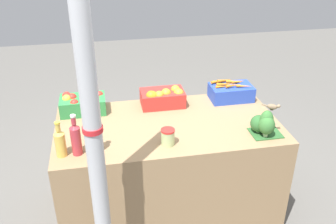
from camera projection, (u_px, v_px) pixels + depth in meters
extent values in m
plane|color=#605E59|center=(168.00, 207.00, 3.30)|extent=(10.00, 10.00, 0.00)
cube|color=#937551|center=(168.00, 168.00, 3.10)|extent=(1.72, 0.92, 0.85)
cylinder|color=#B7BABF|center=(95.00, 147.00, 2.05)|extent=(0.10, 0.10, 2.31)
cylinder|color=red|center=(93.00, 129.00, 1.99)|extent=(0.11, 0.11, 0.03)
cube|color=#2D8442|center=(83.00, 105.00, 3.04)|extent=(0.36, 0.23, 0.13)
sphere|color=red|center=(95.00, 99.00, 3.00)|extent=(0.08, 0.08, 0.08)
sphere|color=red|center=(72.00, 98.00, 3.02)|extent=(0.07, 0.07, 0.07)
sphere|color=red|center=(74.00, 103.00, 2.94)|extent=(0.07, 0.07, 0.07)
sphere|color=red|center=(68.00, 98.00, 3.01)|extent=(0.07, 0.07, 0.07)
sphere|color=red|center=(91.00, 96.00, 3.05)|extent=(0.06, 0.06, 0.06)
sphere|color=gold|center=(95.00, 97.00, 3.03)|extent=(0.07, 0.07, 0.07)
sphere|color=red|center=(87.00, 95.00, 3.05)|extent=(0.08, 0.08, 0.08)
sphere|color=red|center=(99.00, 95.00, 3.07)|extent=(0.06, 0.06, 0.06)
sphere|color=red|center=(67.00, 96.00, 3.05)|extent=(0.07, 0.07, 0.07)
sphere|color=red|center=(87.00, 100.00, 2.98)|extent=(0.07, 0.07, 0.07)
sphere|color=gold|center=(67.00, 99.00, 2.99)|extent=(0.07, 0.07, 0.07)
cube|color=red|center=(162.00, 98.00, 3.15)|extent=(0.36, 0.23, 0.13)
sphere|color=orange|center=(179.00, 94.00, 3.11)|extent=(0.09, 0.09, 0.09)
sphere|color=orange|center=(166.00, 93.00, 3.10)|extent=(0.08, 0.08, 0.08)
sphere|color=orange|center=(175.00, 90.00, 3.15)|extent=(0.08, 0.08, 0.08)
sphere|color=orange|center=(151.00, 96.00, 3.05)|extent=(0.09, 0.09, 0.09)
sphere|color=orange|center=(159.00, 95.00, 3.06)|extent=(0.07, 0.07, 0.07)
sphere|color=orange|center=(153.00, 96.00, 3.05)|extent=(0.09, 0.09, 0.09)
cube|color=#2847B7|center=(231.00, 92.00, 3.24)|extent=(0.36, 0.23, 0.13)
cone|color=orange|center=(234.00, 82.00, 3.24)|extent=(0.14, 0.07, 0.03)
cone|color=orange|center=(225.00, 80.00, 3.26)|extent=(0.14, 0.04, 0.03)
cone|color=orange|center=(219.00, 81.00, 3.26)|extent=(0.16, 0.06, 0.02)
cone|color=orange|center=(223.00, 86.00, 3.18)|extent=(0.13, 0.03, 0.02)
cone|color=orange|center=(222.00, 82.00, 3.27)|extent=(0.16, 0.03, 0.02)
cone|color=orange|center=(225.00, 84.00, 3.21)|extent=(0.15, 0.04, 0.03)
cone|color=orange|center=(238.00, 82.00, 3.26)|extent=(0.12, 0.04, 0.03)
cone|color=orange|center=(244.00, 86.00, 3.17)|extent=(0.14, 0.06, 0.02)
cone|color=orange|center=(234.00, 85.00, 3.17)|extent=(0.14, 0.04, 0.03)
cube|color=#2D602D|center=(265.00, 133.00, 2.76)|extent=(0.22, 0.18, 0.01)
ellipsoid|color=#387033|center=(266.00, 121.00, 2.68)|extent=(0.10, 0.10, 0.17)
cylinder|color=#B2C693|center=(265.00, 133.00, 2.73)|extent=(0.03, 0.03, 0.02)
ellipsoid|color=#2D602D|center=(259.00, 123.00, 2.74)|extent=(0.13, 0.13, 0.13)
cylinder|color=#B2C693|center=(258.00, 130.00, 2.77)|extent=(0.03, 0.03, 0.02)
ellipsoid|color=#387033|center=(267.00, 125.00, 2.67)|extent=(0.12, 0.12, 0.14)
cylinder|color=#B2C693|center=(265.00, 135.00, 2.71)|extent=(0.03, 0.03, 0.02)
cylinder|color=gold|center=(61.00, 145.00, 2.48)|extent=(0.07, 0.07, 0.17)
cone|color=gold|center=(59.00, 133.00, 2.43)|extent=(0.07, 0.07, 0.03)
cylinder|color=gold|center=(58.00, 127.00, 2.41)|extent=(0.03, 0.03, 0.05)
cylinder|color=gold|center=(57.00, 123.00, 2.40)|extent=(0.04, 0.04, 0.01)
cylinder|color=#B2333D|center=(76.00, 141.00, 2.48)|extent=(0.07, 0.07, 0.20)
cone|color=#B2333D|center=(74.00, 126.00, 2.43)|extent=(0.07, 0.07, 0.03)
cylinder|color=#B2333D|center=(73.00, 121.00, 2.41)|extent=(0.03, 0.03, 0.05)
cylinder|color=silver|center=(73.00, 116.00, 2.39)|extent=(0.04, 0.04, 0.01)
cylinder|color=gold|center=(94.00, 140.00, 2.51)|extent=(0.08, 0.08, 0.19)
cone|color=gold|center=(93.00, 127.00, 2.46)|extent=(0.08, 0.08, 0.03)
cylinder|color=gold|center=(92.00, 122.00, 2.44)|extent=(0.04, 0.04, 0.05)
cylinder|color=gold|center=(92.00, 117.00, 2.42)|extent=(0.04, 0.04, 0.01)
cylinder|color=#B2C684|center=(168.00, 138.00, 2.61)|extent=(0.09, 0.09, 0.11)
cylinder|color=red|center=(168.00, 130.00, 2.58)|extent=(0.10, 0.10, 0.01)
cube|color=#4C3D2D|center=(272.00, 110.00, 2.65)|extent=(0.02, 0.02, 0.01)
ellipsoid|color=#7A664C|center=(272.00, 107.00, 2.64)|extent=(0.08, 0.07, 0.04)
sphere|color=#897556|center=(279.00, 106.00, 2.62)|extent=(0.03, 0.03, 0.03)
cone|color=#4C3D28|center=(280.00, 106.00, 2.62)|extent=(0.02, 0.01, 0.01)
cube|color=#7A664C|center=(264.00, 105.00, 2.66)|extent=(0.04, 0.03, 0.01)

